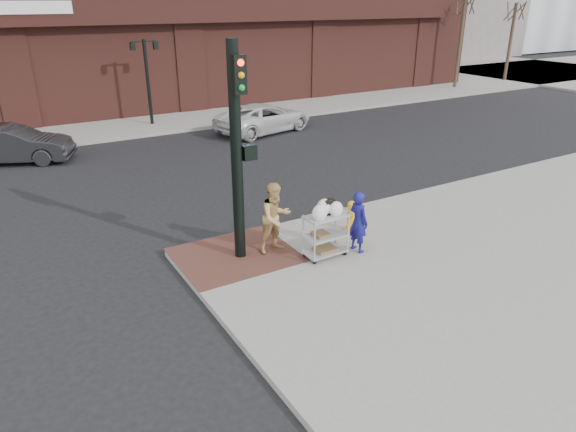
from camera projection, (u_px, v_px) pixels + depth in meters
ground at (275, 270)px, 12.09m from camera, size 220.00×220.00×0.00m
sidewalk_far at (217, 74)px, 43.27m from camera, size 65.00×36.00×0.15m
brick_curb_ramp at (235, 255)px, 12.46m from camera, size 2.80×2.40×0.01m
bare_tree_b at (517, 1)px, 37.43m from camera, size 1.80×1.80×6.70m
lamp_post at (147, 73)px, 24.67m from camera, size 1.32×0.22×4.00m
traffic_signal_pole at (238, 148)px, 11.37m from camera, size 0.61×0.51×5.00m
woman_blue at (358, 222)px, 12.40m from camera, size 0.43×0.60×1.54m
pedestrian_tan at (276, 218)px, 12.37m from camera, size 0.91×0.75×1.75m
sedan_dark at (12, 145)px, 19.74m from camera, size 4.60×3.11×1.44m
minivan_white at (264, 118)px, 24.39m from camera, size 5.25×3.30×1.35m
utility_cart at (326, 232)px, 12.17m from camera, size 1.04×0.59×1.43m
fire_hydrant at (351, 215)px, 13.65m from camera, size 0.39×0.27×0.83m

